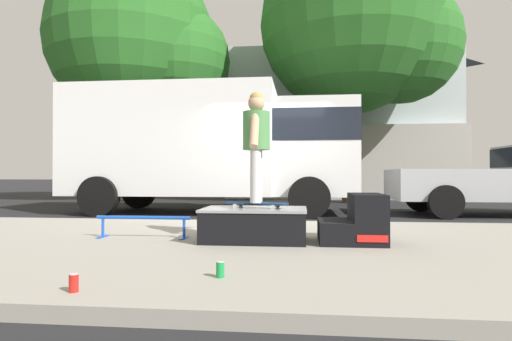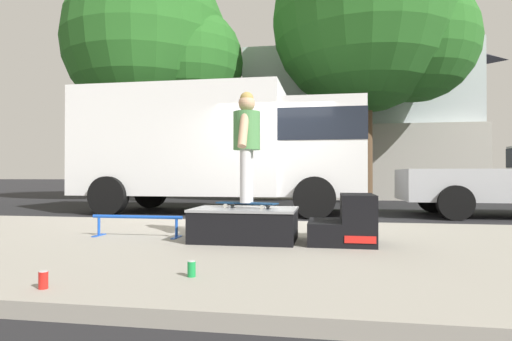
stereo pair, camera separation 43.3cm
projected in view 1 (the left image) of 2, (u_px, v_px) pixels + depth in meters
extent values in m
plane|color=black|center=(265.00, 224.00, 8.00)|extent=(140.00, 140.00, 0.00)
cube|color=gray|center=(244.00, 248.00, 5.02)|extent=(50.00, 5.00, 0.12)
cube|color=black|center=(255.00, 224.00, 5.20)|extent=(1.25, 0.82, 0.40)
cube|color=gray|center=(255.00, 209.00, 5.20)|extent=(1.27, 0.84, 0.03)
cube|color=black|center=(335.00, 231.00, 5.09)|extent=(0.39, 0.77, 0.26)
cube|color=black|center=(367.00, 218.00, 5.05)|extent=(0.39, 0.77, 0.59)
cube|color=red|center=(373.00, 239.00, 4.66)|extent=(0.34, 0.01, 0.08)
cylinder|color=blue|center=(143.00, 218.00, 5.43)|extent=(1.25, 0.04, 0.04)
cylinder|color=blue|center=(103.00, 227.00, 5.49)|extent=(0.04, 0.04, 0.26)
cube|color=blue|center=(103.00, 237.00, 5.49)|extent=(0.06, 0.28, 0.01)
cylinder|color=blue|center=(184.00, 228.00, 5.38)|extent=(0.04, 0.04, 0.26)
cube|color=blue|center=(184.00, 238.00, 5.37)|extent=(0.06, 0.28, 0.01)
cube|color=navy|center=(256.00, 203.00, 5.21)|extent=(0.80, 0.41, 0.02)
cylinder|color=silver|center=(278.00, 206.00, 5.20)|extent=(0.06, 0.04, 0.05)
cylinder|color=silver|center=(273.00, 207.00, 5.04)|extent=(0.06, 0.04, 0.05)
cylinder|color=silver|center=(241.00, 205.00, 5.39)|extent=(0.06, 0.04, 0.05)
cylinder|color=silver|center=(235.00, 206.00, 5.22)|extent=(0.06, 0.04, 0.05)
cylinder|color=silver|center=(257.00, 176.00, 5.30)|extent=(0.13, 0.13, 0.65)
cylinder|color=silver|center=(256.00, 176.00, 5.13)|extent=(0.13, 0.13, 0.65)
cylinder|color=#4C8C4C|center=(256.00, 131.00, 5.22)|extent=(0.33, 0.33, 0.47)
cylinder|color=tan|center=(258.00, 133.00, 5.43)|extent=(0.10, 0.29, 0.45)
cylinder|color=tan|center=(254.00, 130.00, 5.01)|extent=(0.10, 0.29, 0.45)
sphere|color=tan|center=(256.00, 103.00, 5.23)|extent=(0.21, 0.21, 0.21)
sphere|color=tan|center=(256.00, 99.00, 5.23)|extent=(0.17, 0.17, 0.17)
cylinder|color=#198C3F|center=(220.00, 270.00, 3.34)|extent=(0.07, 0.07, 0.12)
cylinder|color=silver|center=(220.00, 262.00, 3.34)|extent=(0.06, 0.06, 0.00)
cylinder|color=red|center=(74.00, 283.00, 2.92)|extent=(0.07, 0.07, 0.12)
cylinder|color=silver|center=(74.00, 274.00, 2.92)|extent=(0.06, 0.06, 0.00)
cube|color=white|center=(175.00, 142.00, 10.47)|extent=(5.00, 2.35, 2.60)
cube|color=white|center=(315.00, 149.00, 10.10)|extent=(1.90, 2.16, 2.20)
cube|color=black|center=(315.00, 129.00, 10.10)|extent=(1.92, 2.19, 0.70)
cylinder|color=black|center=(307.00, 193.00, 11.27)|extent=(0.90, 0.28, 0.90)
cylinder|color=black|center=(309.00, 198.00, 8.93)|extent=(0.90, 0.28, 0.90)
cylinder|color=black|center=(139.00, 192.00, 11.77)|extent=(0.90, 0.28, 0.90)
cylinder|color=black|center=(99.00, 196.00, 9.43)|extent=(0.90, 0.28, 0.90)
cube|color=#B2B5BA|center=(449.00, 184.00, 9.73)|extent=(2.60, 1.85, 0.70)
cylinder|color=black|center=(421.00, 197.00, 10.69)|extent=(0.72, 0.24, 0.72)
cylinder|color=black|center=(445.00, 202.00, 8.85)|extent=(0.72, 0.24, 0.72)
cylinder|color=brown|center=(132.00, 148.00, 14.76)|extent=(0.56, 0.56, 3.76)
sphere|color=#286623|center=(132.00, 41.00, 14.80)|extent=(5.80, 5.80, 5.80)
sphere|color=#286623|center=(176.00, 60.00, 14.62)|extent=(3.77, 3.77, 3.77)
cylinder|color=brown|center=(350.00, 142.00, 14.11)|extent=(0.56, 0.56, 4.07)
sphere|color=#286623|center=(350.00, 24.00, 14.15)|extent=(6.05, 6.05, 6.05)
sphere|color=#286623|center=(401.00, 44.00, 13.96)|extent=(3.93, 3.93, 3.93)
cube|color=silver|center=(336.00, 131.00, 19.84)|extent=(9.00, 7.50, 6.00)
cube|color=#B2ADA3|center=(344.00, 162.00, 15.85)|extent=(9.00, 0.50, 2.80)
pyramid|color=#38383F|center=(335.00, 42.00, 19.88)|extent=(9.54, 7.95, 2.40)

